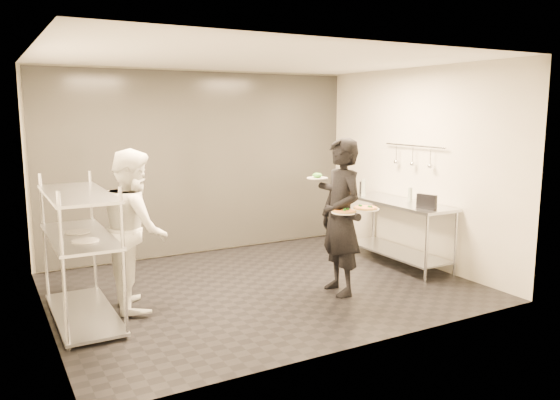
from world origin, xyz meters
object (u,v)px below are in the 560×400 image
salad_plate (317,176)px  bottle_clear (410,195)px  prep_counter (398,221)px  pos_monitor (427,202)px  chef (135,229)px  bottle_green (364,187)px  pizza_plate_near (344,212)px  pizza_plate_far (365,208)px  bottle_dark (361,188)px  waiter (341,217)px  pass_rack (80,248)px

salad_plate → bottle_clear: size_ratio=1.30×
prep_counter → pos_monitor: bearing=-100.0°
chef → salad_plate: chef is taller
salad_plate → bottle_green: salad_plate is taller
salad_plate → pos_monitor: size_ratio=0.93×
bottle_clear → prep_counter: bearing=140.6°
prep_counter → bottle_green: size_ratio=6.97×
prep_counter → chef: (-3.73, 0.09, 0.27)m
pizza_plate_near → pizza_plate_far: 0.29m
bottle_clear → bottle_dark: bottle_clear is taller
waiter → salad_plate: (-0.13, 0.33, 0.46)m
salad_plate → pos_monitor: (1.46, -0.37, -0.38)m
chef → bottle_dark: 3.75m
salad_plate → bottle_dark: salad_plate is taller
pos_monitor → bottle_green: (-0.02, 1.30, 0.03)m
salad_plate → bottle_dark: (1.53, 1.11, -0.38)m
pass_rack → bottle_clear: size_ratio=8.15×
pass_rack → bottle_green: bearing=8.5°
pass_rack → chef: chef is taller
pos_monitor → bottle_dark: bearing=71.9°
pass_rack → prep_counter: bearing=0.0°
pizza_plate_near → prep_counter: bearing=28.4°
pos_monitor → bottle_clear: pos_monitor is taller
prep_counter → chef: bearing=178.6°
pizza_plate_far → waiter: bearing=134.9°
pass_rack → pizza_plate_far: bearing=-15.4°
pos_monitor → bottle_green: size_ratio=1.07×
pizza_plate_far → bottle_green: bottle_green is taller
pizza_plate_far → prep_counter: bearing=34.2°
pass_rack → pizza_plate_near: pass_rack is taller
prep_counter → bottle_green: (-0.14, 0.62, 0.42)m
pass_rack → chef: size_ratio=0.89×
prep_counter → bottle_dark: bearing=93.4°
chef → bottle_dark: bearing=-72.3°
chef → pos_monitor: size_ratio=6.50×
pizza_plate_near → salad_plate: bearing=95.0°
chef → pizza_plate_near: chef is taller
pizza_plate_far → salad_plate: (-0.33, 0.53, 0.34)m
waiter → pizza_plate_far: 0.31m
pizza_plate_far → bottle_clear: (1.37, 0.75, -0.04)m
salad_plate → bottle_green: bearing=33.0°
salad_plate → pizza_plate_far: bearing=-58.1°
salad_plate → bottle_green: size_ratio=0.99×
pizza_plate_near → pizza_plate_far: size_ratio=0.93×
chef → salad_plate: size_ratio=6.99×
salad_plate → pass_rack: bearing=173.5°
waiter → bottle_clear: (1.58, 0.54, 0.08)m
prep_counter → pizza_plate_near: size_ratio=5.92×
prep_counter → chef: chef is taller
prep_counter → pizza_plate_far: size_ratio=5.49×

